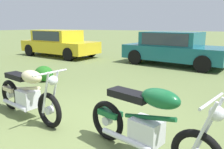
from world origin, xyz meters
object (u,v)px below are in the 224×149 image
at_px(car_teal, 173,47).
at_px(shrub_low, 44,74).
at_px(car_yellow, 58,42).
at_px(motorcycle_cream, 28,93).
at_px(motorcycle_green, 147,123).

distance_m(car_teal, shrub_low, 5.63).
bearing_deg(car_yellow, motorcycle_cream, -45.91).
distance_m(car_yellow, shrub_low, 5.67).
height_order(motorcycle_cream, car_yellow, car_yellow).
distance_m(motorcycle_cream, motorcycle_green, 2.42).
xyz_separation_m(car_teal, shrub_low, (-2.88, -4.80, -0.56)).
bearing_deg(car_teal, shrub_low, -111.61).
distance_m(motorcycle_cream, car_yellow, 8.48).
distance_m(motorcycle_green, shrub_low, 4.84).
xyz_separation_m(motorcycle_cream, car_teal, (1.10, 7.00, 0.32)).
distance_m(motorcycle_cream, car_teal, 7.10).
distance_m(motorcycle_cream, shrub_low, 2.84).
relative_size(car_teal, shrub_low, 7.41).
bearing_deg(motorcycle_green, shrub_low, 164.81).
height_order(motorcycle_cream, car_teal, car_teal).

